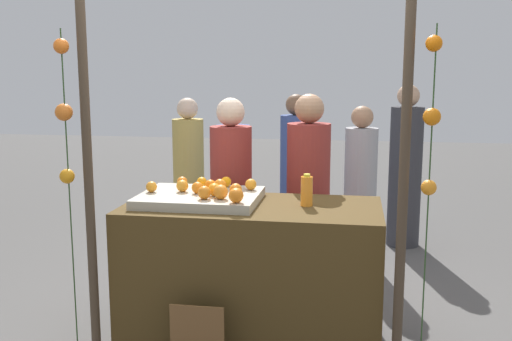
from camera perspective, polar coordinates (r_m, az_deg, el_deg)
name	(u,v)px	position (r m, az deg, el deg)	size (l,w,h in m)	color
stall_counter	(252,275)	(3.90, -0.37, -10.19)	(1.65, 0.80, 0.95)	#4C3819
orange_tray	(200,198)	(3.85, -5.49, -2.67)	(0.77, 0.62, 0.06)	#B2AD99
orange_0	(182,182)	(4.07, -7.24, -1.10)	(0.07, 0.07, 0.07)	orange
orange_1	(204,193)	(3.66, -5.09, -2.16)	(0.08, 0.08, 0.08)	orange
orange_2	(202,182)	(4.04, -5.33, -1.15)	(0.07, 0.07, 0.07)	orange
orange_3	(151,187)	(3.91, -10.21, -1.59)	(0.07, 0.07, 0.07)	orange
orange_4	(236,190)	(3.75, -1.99, -1.88)	(0.08, 0.08, 0.08)	orange
orange_5	(226,182)	(4.04, -2.95, -1.11)	(0.07, 0.07, 0.07)	orange
orange_6	(182,186)	(3.90, -7.22, -1.50)	(0.08, 0.08, 0.08)	orange
orange_7	(221,192)	(3.65, -3.47, -2.11)	(0.09, 0.09, 0.09)	orange
orange_8	(220,185)	(3.89, -3.54, -1.44)	(0.08, 0.08, 0.08)	orange
orange_9	(197,188)	(3.83, -5.75, -1.69)	(0.08, 0.08, 0.08)	orange
orange_10	(214,190)	(3.75, -4.09, -1.87)	(0.08, 0.08, 0.08)	orange
orange_11	(236,195)	(3.54, -1.97, -2.45)	(0.09, 0.09, 0.09)	orange
orange_12	(210,185)	(3.92, -4.49, -1.44)	(0.08, 0.08, 0.08)	orange
orange_13	(251,184)	(3.93, -0.51, -1.37)	(0.08, 0.08, 0.08)	orange
juice_bottle	(307,191)	(3.73, 4.98, -2.00)	(0.08, 0.08, 0.21)	orange
vendor_left	(231,208)	(4.55, -2.44, -3.72)	(0.32, 0.32, 1.60)	maroon
vendor_right	(308,209)	(4.48, 5.09, -3.76)	(0.33, 0.33, 1.64)	maroon
crowd_person_0	(405,172)	(6.21, 14.39, -0.12)	(0.34, 0.34, 1.67)	#333338
crowd_person_1	(189,180)	(5.90, -6.59, -0.97)	(0.31, 0.31, 1.55)	tan
crowd_person_2	(295,176)	(6.03, 3.86, -0.56)	(0.32, 0.32, 1.58)	#384C8C
crowd_person_3	(360,192)	(5.50, 10.14, -2.09)	(0.30, 0.30, 1.49)	#99999E
crowd_person_4	(233,193)	(5.25, -2.25, -2.24)	(0.31, 0.31, 1.54)	#384C8C
canopy_post_left	(89,186)	(3.59, -16.04, -1.47)	(0.06, 0.06, 2.26)	#473828
canopy_post_right	(403,197)	(3.26, 14.18, -2.49)	(0.06, 0.06, 2.26)	#473828
garland_strand_left	(64,117)	(3.55, -18.24, 4.95)	(0.11, 0.11, 2.04)	#2D4C23
garland_strand_right	(431,121)	(3.18, 16.78, 4.69)	(0.10, 0.10, 2.04)	#2D4C23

